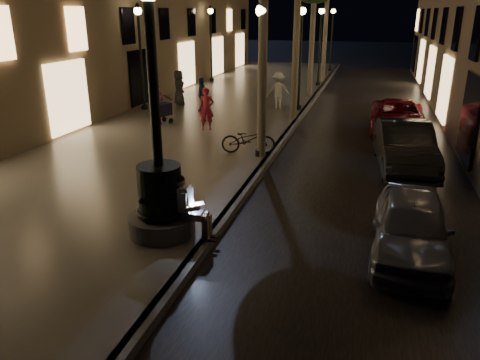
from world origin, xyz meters
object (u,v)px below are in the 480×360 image
(lamp_curb_b, at_px, (301,44))
(lamp_curb_c, at_px, (320,35))
(lamp_curb_a, at_px, (261,60))
(stroller, at_px, (161,110))
(car_third, at_px, (398,117))
(pedestrian_white, at_px, (278,90))
(seated_man_laptop, at_px, (188,205))
(lamp_left_b, at_px, (140,44))
(lamp_curb_d, at_px, (332,31))
(lamp_left_c, at_px, (211,34))
(car_second, at_px, (404,146))
(fountain_lamppost, at_px, (160,188))
(pedestrian_dark, at_px, (179,88))
(bicycle, at_px, (248,139))
(car_front, at_px, (411,226))
(pedestrian_pink, at_px, (157,101))
(pedestrian_red, at_px, (206,109))
(pedestrian_blue, at_px, (202,95))

(lamp_curb_b, height_order, lamp_curb_c, same)
(lamp_curb_a, bearing_deg, stroller, 146.12)
(car_third, relative_size, pedestrian_white, 2.64)
(seated_man_laptop, bearing_deg, lamp_left_b, 120.30)
(lamp_curb_a, xyz_separation_m, lamp_curb_d, (0.00, 24.00, 0.00))
(lamp_left_c, bearing_deg, seated_man_laptop, -72.32)
(pedestrian_white, bearing_deg, stroller, 33.73)
(lamp_curb_b, relative_size, car_third, 1.05)
(lamp_curb_b, xyz_separation_m, car_second, (4.45, -7.48, -2.52))
(car_second, bearing_deg, fountain_lamppost, -133.62)
(seated_man_laptop, relative_size, lamp_curb_b, 0.28)
(lamp_left_b, distance_m, pedestrian_dark, 2.94)
(fountain_lamppost, bearing_deg, car_second, 51.67)
(seated_man_laptop, relative_size, bicycle, 0.75)
(car_front, height_order, pedestrian_white, pedestrian_white)
(seated_man_laptop, relative_size, lamp_left_b, 0.28)
(lamp_left_b, bearing_deg, car_second, -25.40)
(pedestrian_pink, relative_size, pedestrian_white, 0.91)
(lamp_left_b, relative_size, lamp_left_c, 1.00)
(car_front, bearing_deg, pedestrian_dark, 130.89)
(lamp_curb_a, xyz_separation_m, stroller, (-4.99, 3.35, -2.44))
(lamp_curb_a, xyz_separation_m, pedestrian_white, (-0.98, 7.94, -2.17))
(lamp_curb_b, relative_size, pedestrian_dark, 2.84)
(fountain_lamppost, distance_m, seated_man_laptop, 0.68)
(lamp_curb_c, distance_m, pedestrian_red, 13.52)
(stroller, height_order, car_front, stroller)
(seated_man_laptop, bearing_deg, fountain_lamppost, 180.00)
(pedestrian_white, bearing_deg, pedestrian_pink, 24.76)
(pedestrian_white, bearing_deg, fountain_lamppost, 76.09)
(car_second, bearing_deg, lamp_curb_b, 115.45)
(car_third, bearing_deg, pedestrian_red, -162.72)
(car_second, bearing_deg, lamp_left_c, 121.43)
(fountain_lamppost, distance_m, car_third, 12.47)
(fountain_lamppost, xyz_separation_m, pedestrian_red, (-2.16, 8.97, -0.19))
(lamp_curb_c, relative_size, pedestrian_blue, 3.11)
(lamp_curb_c, xyz_separation_m, car_second, (4.45, -15.48, -2.52))
(car_second, distance_m, bicycle, 4.90)
(pedestrian_white, distance_m, pedestrian_dark, 4.98)
(stroller, bearing_deg, car_second, 4.15)
(lamp_left_b, distance_m, car_third, 11.86)
(lamp_curb_d, bearing_deg, pedestrian_blue, -103.65)
(fountain_lamppost, distance_m, stroller, 10.30)
(lamp_curb_a, xyz_separation_m, car_front, (4.31, -5.22, -2.61))
(pedestrian_pink, xyz_separation_m, pedestrian_blue, (1.24, 2.21, -0.01))
(lamp_curb_a, bearing_deg, lamp_curb_b, 90.00)
(fountain_lamppost, distance_m, lamp_curb_b, 14.16)
(pedestrian_pink, distance_m, pedestrian_dark, 3.48)
(lamp_curb_a, xyz_separation_m, lamp_curb_b, (0.00, 8.00, 0.00))
(stroller, relative_size, pedestrian_pink, 0.76)
(lamp_curb_c, xyz_separation_m, pedestrian_dark, (-5.95, -8.40, -2.19))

